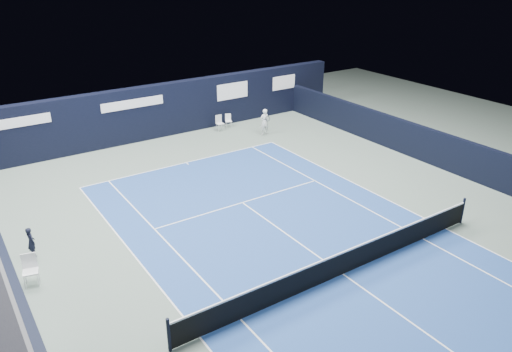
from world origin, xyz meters
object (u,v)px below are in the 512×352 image
Objects in this scene: folding_chair_back_b at (228,119)px; tennis_player at (264,122)px; folding_chair_back_a at (219,122)px; line_judge_chair at (30,267)px; tennis_net at (344,262)px.

folding_chair_back_b is 0.52× the size of tennis_player.
line_judge_chair is at bearing -140.03° from folding_chair_back_a.
folding_chair_back_a is 1.16× the size of folding_chair_back_b.
line_judge_chair is 16.75m from tennis_player.
folding_chair_back_a is 0.61× the size of tennis_player.
folding_chair_back_a is 2.86m from tennis_player.
folding_chair_back_a is at bearing 51.57° from line_judge_chair.
tennis_net is 14.53m from tennis_player.
line_judge_chair is (-12.92, -10.07, 0.06)m from folding_chair_back_a.
tennis_net reaches higher than line_judge_chair.
folding_chair_back_b is at bearing 72.76° from tennis_net.
tennis_player is at bearing 65.95° from tennis_net.
folding_chair_back_a is 15.96m from tennis_net.
folding_chair_back_a is 0.07× the size of tennis_net.
folding_chair_back_a is at bearing 75.23° from tennis_net.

